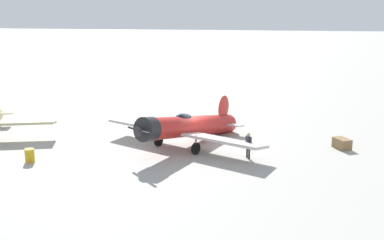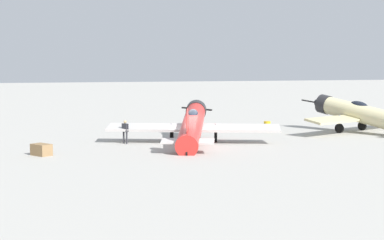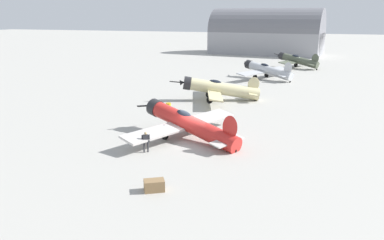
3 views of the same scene
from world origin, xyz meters
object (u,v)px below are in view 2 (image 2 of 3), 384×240
Objects in this scene: airplane_foreground at (192,125)px; ground_crew_mechanic at (125,130)px; equipment_crate at (41,150)px; airplane_mid_apron at (363,115)px; fuel_drum at (267,126)px.

airplane_foreground is 7.15× the size of ground_crew_mechanic.
ground_crew_mechanic is 7.20m from equipment_crate.
airplane_foreground is at bearing 76.62° from airplane_mid_apron.
ground_crew_mechanic is at bearing -166.14° from fuel_drum.
airplane_mid_apron is 8.02× the size of equipment_crate.
fuel_drum is (19.95, 6.79, 0.07)m from equipment_crate.
airplane_mid_apron is at bearing -31.35° from fuel_drum.
fuel_drum is at bearing 18.79° from equipment_crate.
fuel_drum is at bearing -33.84° from airplane_foreground.
ground_crew_mechanic reaches higher than equipment_crate.
airplane_mid_apron is 20.57m from ground_crew_mechanic.
equipment_crate is 1.73× the size of fuel_drum.
fuel_drum is (9.20, 5.42, -0.96)m from airplane_foreground.
airplane_mid_apron is 27.00m from equipment_crate.
ground_crew_mechanic is 1.97× the size of fuel_drum.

